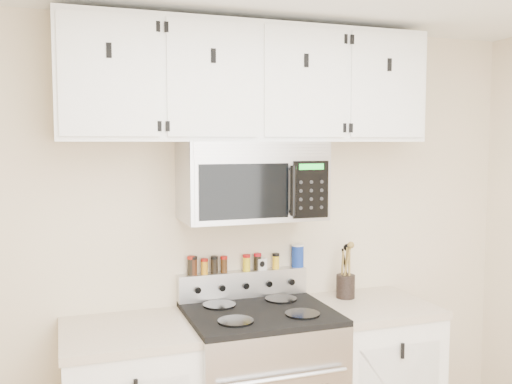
# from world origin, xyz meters

# --- Properties ---
(back_wall) EXTENTS (3.50, 0.01, 2.50)m
(back_wall) POSITION_xyz_m (0.00, 1.75, 1.25)
(back_wall) COLOR beige
(back_wall) RESTS_ON floor
(base_cabinet_right) EXTENTS (0.64, 0.62, 0.92)m
(base_cabinet_right) POSITION_xyz_m (0.69, 1.45, 0.46)
(base_cabinet_right) COLOR white
(base_cabinet_right) RESTS_ON floor
(microwave) EXTENTS (0.76, 0.44, 0.42)m
(microwave) POSITION_xyz_m (0.00, 1.55, 1.63)
(microwave) COLOR #9E9EA3
(microwave) RESTS_ON back_wall
(upper_cabinets) EXTENTS (2.00, 0.35, 0.62)m
(upper_cabinets) POSITION_xyz_m (-0.00, 1.58, 2.15)
(upper_cabinets) COLOR white
(upper_cabinets) RESTS_ON back_wall
(utensil_crock) EXTENTS (0.11, 0.11, 0.32)m
(utensil_crock) POSITION_xyz_m (0.60, 1.59, 1.00)
(utensil_crock) COLOR black
(utensil_crock) RESTS_ON base_cabinet_right
(kitchen_timer) EXTENTS (0.07, 0.06, 0.07)m
(kitchen_timer) POSITION_xyz_m (0.11, 1.71, 1.13)
(kitchen_timer) COLOR silver
(kitchen_timer) RESTS_ON range
(salt_canister) EXTENTS (0.07, 0.07, 0.13)m
(salt_canister) POSITION_xyz_m (0.34, 1.71, 1.17)
(salt_canister) COLOR navy
(salt_canister) RESTS_ON range
(spice_jar_0) EXTENTS (0.04, 0.04, 0.11)m
(spice_jar_0) POSITION_xyz_m (-0.30, 1.71, 1.15)
(spice_jar_0) COLOR black
(spice_jar_0) RESTS_ON range
(spice_jar_1) EXTENTS (0.05, 0.05, 0.10)m
(spice_jar_1) POSITION_xyz_m (-0.29, 1.71, 1.15)
(spice_jar_1) COLOR #3C1D0E
(spice_jar_1) RESTS_ON range
(spice_jar_2) EXTENTS (0.04, 0.04, 0.09)m
(spice_jar_2) POSITION_xyz_m (-0.23, 1.71, 1.14)
(spice_jar_2) COLOR orange
(spice_jar_2) RESTS_ON range
(spice_jar_3) EXTENTS (0.04, 0.04, 0.10)m
(spice_jar_3) POSITION_xyz_m (-0.17, 1.71, 1.15)
(spice_jar_3) COLOR black
(spice_jar_3) RESTS_ON range
(spice_jar_4) EXTENTS (0.04, 0.04, 0.09)m
(spice_jar_4) POSITION_xyz_m (-0.11, 1.71, 1.15)
(spice_jar_4) COLOR #3C220E
(spice_jar_4) RESTS_ON range
(spice_jar_5) EXTENTS (0.04, 0.04, 0.09)m
(spice_jar_5) POSITION_xyz_m (0.02, 1.71, 1.15)
(spice_jar_5) COLOR gold
(spice_jar_5) RESTS_ON range
(spice_jar_6) EXTENTS (0.04, 0.04, 0.10)m
(spice_jar_6) POSITION_xyz_m (0.09, 1.71, 1.15)
(spice_jar_6) COLOR black
(spice_jar_6) RESTS_ON range
(spice_jar_7) EXTENTS (0.04, 0.04, 0.09)m
(spice_jar_7) POSITION_xyz_m (0.20, 1.71, 1.15)
(spice_jar_7) COLOR yellow
(spice_jar_7) RESTS_ON range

